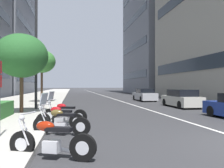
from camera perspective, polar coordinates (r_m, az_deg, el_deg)
The scene contains 12 objects.
sidewalk_right_plaza at distance 35.85m, azimuth -18.26°, elevation -3.14°, with size 160.00×8.14×0.15m, color #B2ADA3.
lane_centre_stripe at distance 40.88m, azimuth -2.47°, elevation -2.93°, with size 110.00×0.16×0.01m, color silver.
motorcycle_under_tarp at distance 5.70m, azimuth -15.34°, elevation -13.98°, with size 1.00×2.09×1.10m.
motorcycle_far_end_row at distance 8.23m, azimuth -13.09°, elevation -9.60°, with size 0.92×2.03×1.49m.
motorcycle_nearest_camera at distance 9.55m, azimuth -13.42°, elevation -8.40°, with size 0.88×1.99×1.47m.
motorcycle_second_in_row at distance 10.84m, azimuth -12.19°, elevation -7.38°, with size 1.05×2.06×1.49m.
car_following_behind at distance 19.25m, azimuth 17.29°, elevation -3.63°, with size 4.38×1.86×1.45m.
car_mid_block_traffic at distance 26.27m, azimuth 8.30°, elevation -2.85°, with size 4.38×1.88×1.43m.
parking_sign_by_curb at distance 7.90m, azimuth -26.79°, elevation -0.92°, with size 0.32×0.06×2.45m.
street_lamp_with_banners at distance 16.80m, azimuth -17.92°, elevation 12.73°, with size 1.26×2.11×9.39m.
street_tree_far_plaza at distance 14.62m, azimuth -22.08°, elevation 6.65°, with size 3.11×3.11×4.74m.
street_tree_near_plaza_corner at distance 23.54m, azimuth -17.49°, elevation 5.49°, with size 2.69×2.69×5.21m.
Camera 1 is at (-5.47, 5.53, 1.75)m, focal length 35.79 mm.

